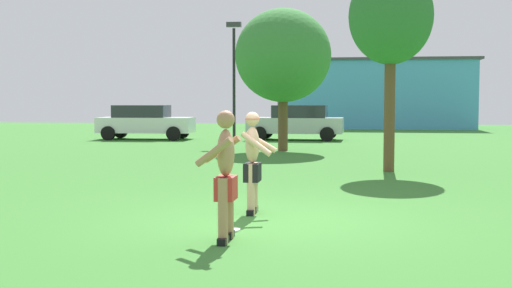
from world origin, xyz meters
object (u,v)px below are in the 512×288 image
Objects in this scene: player_in_red at (225,172)px; car_silver_near_post at (297,122)px; tree_right_field at (391,18)px; car_white_mid_lot at (145,122)px; tree_behind_players at (283,56)px; frisbee at (230,230)px; lamp_post at (234,68)px; player_with_cap at (253,158)px.

player_in_red is 0.39× the size of car_silver_near_post.
car_silver_near_post is 0.85× the size of tree_right_field.
tree_behind_players is (7.01, -5.86, 2.57)m from car_white_mid_lot.
tree_right_field reaches higher than player_in_red.
car_silver_near_post is 6.90m from tree_behind_players.
car_white_mid_lot is (-7.76, 20.36, 0.81)m from frisbee.
car_white_mid_lot is 5.76m from lamp_post.
lamp_post is at bearing 125.44° from tree_behind_players.
player_with_cap is 0.38× the size of car_white_mid_lot.
car_white_mid_lot reaches higher than frisbee.
lamp_post is at bearing 99.77° from player_in_red.
frisbee is (-0.07, 0.68, -0.88)m from player_in_red.
lamp_post is 11.35m from tree_right_field.
player_in_red is at bearing -84.08° from frisbee.
player_in_red reaches higher than player_with_cap.
frisbee is 18.38m from lamp_post.
tree_behind_players is at bearing 117.74° from tree_right_field.
lamp_post reaches higher than player_with_cap.
player_in_red is at bearing -69.60° from car_white_mid_lot.
frisbee is at bearing -108.04° from tree_right_field.
car_silver_near_post is 0.87× the size of lamp_post.
frisbee is 0.06× the size of lamp_post.
player_in_red is 9.61m from tree_right_field.
lamp_post is 0.97× the size of tree_right_field.
player_with_cap is 16.89m from lamp_post.
tree_right_field is at bearing -59.48° from lamp_post.
tree_right_field is at bearing -75.13° from car_silver_near_post.
tree_behind_players reaches higher than car_white_mid_lot.
player_in_red is at bearing -80.23° from lamp_post.
tree_right_field reaches higher than tree_behind_players.
player_with_cap is at bearing -67.45° from car_white_mid_lot.
tree_right_field reaches higher than frisbee.
car_silver_near_post is at bearing 92.12° from frisbee.
player_in_red is 15.41m from tree_behind_players.
lamp_post is 0.99× the size of tree_behind_players.
player_with_cap is 2.09m from player_in_red.
tree_right_field is 7.27m from tree_behind_players.
player_in_red is at bearing -91.23° from player_with_cap.
lamp_post is at bearing -127.38° from car_silver_near_post.
player_with_cap is 0.32× the size of tree_behind_players.
lamp_post is at bearing 101.14° from player_with_cap.
player_in_red is 5.69× the size of frisbee.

